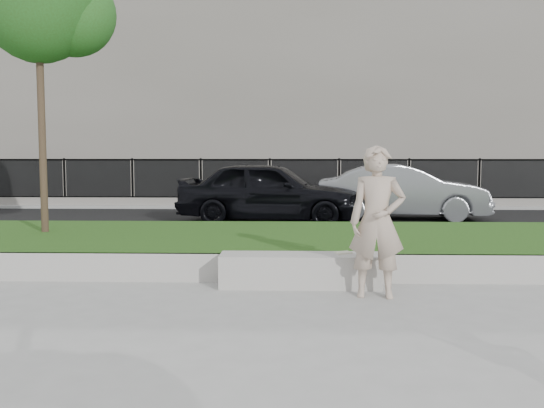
{
  "coord_description": "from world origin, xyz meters",
  "views": [
    {
      "loc": [
        0.03,
        -7.22,
        1.79
      ],
      "look_at": [
        -0.21,
        1.2,
        1.08
      ],
      "focal_mm": 40.0,
      "sensor_mm": 36.0,
      "label": 1
    }
  ],
  "objects_px": {
    "man": "(377,222)",
    "car_dark": "(270,192)",
    "book": "(343,253)",
    "car_silver": "(402,192)",
    "stone_bench": "(300,270)"
  },
  "relations": [
    {
      "from": "man",
      "to": "car_dark",
      "type": "bearing_deg",
      "value": 107.82
    },
    {
      "from": "man",
      "to": "book",
      "type": "bearing_deg",
      "value": 126.11
    },
    {
      "from": "car_silver",
      "to": "stone_bench",
      "type": "bearing_deg",
      "value": 164.79
    },
    {
      "from": "man",
      "to": "car_silver",
      "type": "distance_m",
      "value": 8.71
    },
    {
      "from": "man",
      "to": "book",
      "type": "distance_m",
      "value": 0.87
    },
    {
      "from": "stone_bench",
      "to": "car_silver",
      "type": "height_order",
      "value": "car_silver"
    },
    {
      "from": "stone_bench",
      "to": "man",
      "type": "relative_size",
      "value": 1.14
    },
    {
      "from": "stone_bench",
      "to": "car_silver",
      "type": "xyz_separation_m",
      "value": [
        2.81,
        7.95,
        0.54
      ]
    },
    {
      "from": "stone_bench",
      "to": "car_silver",
      "type": "bearing_deg",
      "value": 70.51
    },
    {
      "from": "man",
      "to": "book",
      "type": "height_order",
      "value": "man"
    },
    {
      "from": "man",
      "to": "car_silver",
      "type": "relative_size",
      "value": 0.43
    },
    {
      "from": "man",
      "to": "car_silver",
      "type": "xyz_separation_m",
      "value": [
        1.87,
        8.5,
        -0.18
      ]
    },
    {
      "from": "man",
      "to": "book",
      "type": "xyz_separation_m",
      "value": [
        -0.36,
        0.62,
        -0.49
      ]
    },
    {
      "from": "stone_bench",
      "to": "car_dark",
      "type": "relative_size",
      "value": 0.47
    },
    {
      "from": "man",
      "to": "car_silver",
      "type": "bearing_deg",
      "value": 83.7
    }
  ]
}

